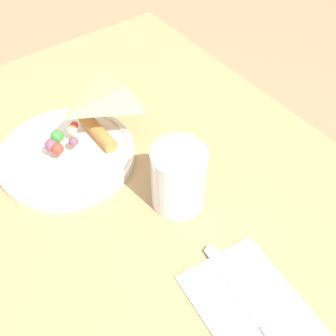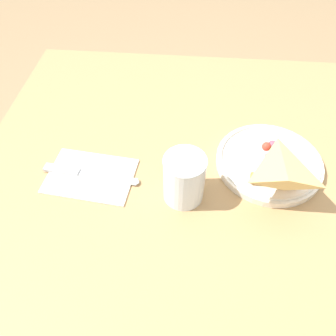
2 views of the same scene
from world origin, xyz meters
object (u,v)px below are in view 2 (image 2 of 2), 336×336
(plate_pizza, at_px, (270,161))
(butter_knife, at_px, (85,174))
(dining_table, at_px, (194,185))
(milk_glass, at_px, (184,180))
(napkin_folded, at_px, (91,176))

(plate_pizza, bearing_deg, butter_knife, -170.91)
(dining_table, distance_m, plate_pizza, 0.21)
(milk_glass, bearing_deg, napkin_folded, 171.33)
(milk_glass, height_order, napkin_folded, milk_glass)
(plate_pizza, xyz_separation_m, napkin_folded, (-0.39, -0.06, -0.01))
(dining_table, bearing_deg, plate_pizza, -6.37)
(dining_table, bearing_deg, milk_glass, -102.10)
(plate_pizza, height_order, butter_knife, plate_pizza)
(dining_table, height_order, butter_knife, butter_knife)
(dining_table, relative_size, milk_glass, 9.17)
(napkin_folded, bearing_deg, dining_table, 20.04)
(dining_table, height_order, plate_pizza, plate_pizza)
(plate_pizza, bearing_deg, napkin_folded, -170.47)
(napkin_folded, relative_size, butter_knife, 0.92)
(dining_table, distance_m, milk_glass, 0.20)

